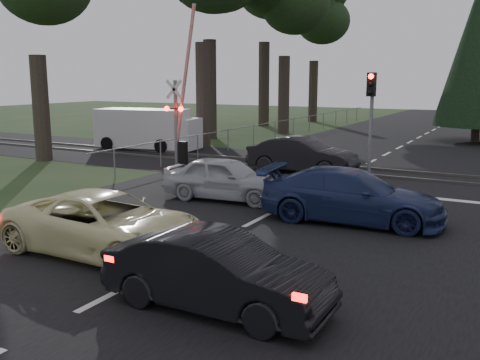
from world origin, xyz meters
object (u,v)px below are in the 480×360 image
Objects in this scene: blue_sedan at (352,196)px; dark_car_far at (302,155)px; cream_coupe at (106,224)px; dark_hatchback at (217,273)px; white_van at (150,129)px; traffic_signal_center at (371,107)px; silver_car at (226,179)px; crossing_signal at (180,120)px.

dark_car_far reaches higher than blue_sedan.
dark_car_far is at bearing 0.71° from cream_coupe.
cream_coupe is at bearing 69.80° from dark_hatchback.
white_van is (-14.28, 9.45, 0.40)m from blue_sedan.
traffic_signal_center reaches higher than cream_coupe.
silver_car is at bearing 178.33° from dark_car_far.
silver_car is (-4.07, 7.33, 0.04)m from dark_hatchback.
traffic_signal_center is 13.41m from dark_hatchback.
traffic_signal_center reaches higher than blue_sedan.
traffic_signal_center is 0.83× the size of cream_coupe.
crossing_signal reaches higher than dark_hatchback.
cream_coupe is at bearing -64.33° from white_van.
crossing_signal is 7.34m from silver_car.
traffic_signal_center is at bearing -12.34° from cream_coupe.
crossing_signal is 1.41× the size of cream_coupe.
crossing_signal is at bearing 36.81° from dark_hatchback.
cream_coupe is (-2.69, -11.86, -2.12)m from traffic_signal_center.
silver_car is 0.90× the size of dark_car_far.
blue_sedan is 0.84× the size of white_van.
blue_sedan is (4.01, 5.30, 0.04)m from cream_coupe.
dark_hatchback is at bearing -58.23° from white_van.
dark_car_far is 10.64m from white_van.
crossing_signal reaches higher than dark_car_far.
traffic_signal_center is at bearing 6.59° from blue_sedan.
dark_car_far is (0.31, 5.79, 0.05)m from silver_car.
crossing_signal is 6.09m from white_van.
traffic_signal_center is (8.27, 0.89, 0.75)m from crossing_signal.
cream_coupe reaches higher than dark_hatchback.
traffic_signal_center is 3.43m from dark_car_far.
traffic_signal_center reaches higher than silver_car.
traffic_signal_center is 1.03× the size of dark_hatchback.
white_van reaches higher than silver_car.
silver_car is at bearing -43.68° from crossing_signal.
white_van is (-4.68, 3.78, -0.93)m from crossing_signal.
crossing_signal is 11.22m from blue_sedan.
cream_coupe is 6.64m from blue_sedan.
blue_sedan is at bearing -104.37° from silver_car.
crossing_signal is at bearing 40.84° from silver_car.
dark_car_far is at bearing -8.58° from silver_car.
crossing_signal reaches higher than white_van.
dark_hatchback is 6.65m from blue_sedan.
dark_car_far is at bearing 15.75° from dark_hatchback.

